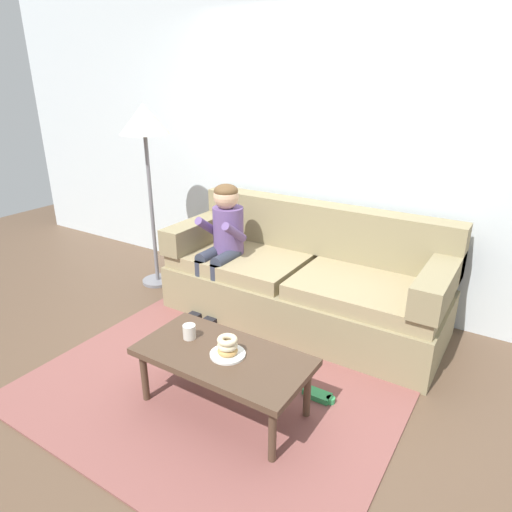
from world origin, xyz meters
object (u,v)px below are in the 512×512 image
(couch, at_px, (304,281))
(person_child, at_px, (223,236))
(mug, at_px, (189,332))
(floor_lamp, at_px, (145,131))
(donut, at_px, (228,350))
(toy_controller, at_px, (318,396))
(coffee_table, at_px, (223,360))

(couch, distance_m, person_child, 0.78)
(mug, xyz_separation_m, floor_lamp, (-1.38, 1.11, 1.03))
(mug, bearing_deg, floor_lamp, 141.02)
(couch, height_order, donut, couch)
(couch, xyz_separation_m, person_child, (-0.67, -0.21, 0.33))
(person_child, distance_m, toy_controller, 1.55)
(donut, distance_m, floor_lamp, 2.29)
(mug, bearing_deg, coffee_table, -5.85)
(mug, distance_m, floor_lamp, 2.05)
(toy_controller, bearing_deg, coffee_table, -110.42)
(coffee_table, bearing_deg, couch, 94.62)
(mug, bearing_deg, toy_controller, 25.85)
(couch, bearing_deg, donut, -83.89)
(toy_controller, bearing_deg, mug, -124.63)
(person_child, bearing_deg, donut, -52.92)
(person_child, xyz_separation_m, toy_controller, (1.23, -0.69, -0.65))
(couch, relative_size, toy_controller, 10.05)
(person_child, relative_size, donut, 9.18)
(person_child, xyz_separation_m, mug, (0.50, -1.05, -0.23))
(donut, bearing_deg, mug, 175.24)
(floor_lamp, bearing_deg, coffee_table, -34.64)
(floor_lamp, bearing_deg, toy_controller, -19.79)
(person_child, bearing_deg, couch, 17.01)
(coffee_table, distance_m, floor_lamp, 2.30)
(coffee_table, xyz_separation_m, floor_lamp, (-1.65, 1.14, 1.11))
(donut, xyz_separation_m, floor_lamp, (-1.69, 1.14, 1.04))
(toy_controller, relative_size, floor_lamp, 0.13)
(couch, bearing_deg, floor_lamp, -174.96)
(couch, relative_size, floor_lamp, 1.33)
(couch, relative_size, donut, 18.93)
(coffee_table, bearing_deg, toy_controller, 40.07)
(couch, distance_m, floor_lamp, 1.92)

